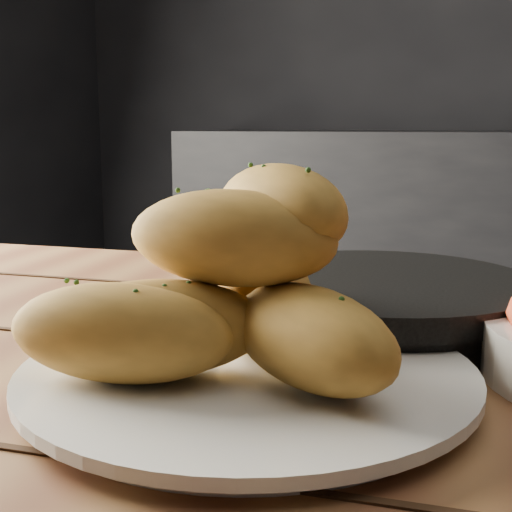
% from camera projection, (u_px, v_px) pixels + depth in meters
% --- Properties ---
extents(plate, '(0.31, 0.31, 0.02)m').
position_uv_depth(plate, '(248.00, 378.00, 0.48)').
color(plate, silver).
rests_on(plate, table).
extents(bread_rolls, '(0.27, 0.22, 0.13)m').
position_uv_depth(bread_rolls, '(226.00, 291.00, 0.47)').
color(bread_rolls, '#BF8A35').
rests_on(bread_rolls, plate).
extents(skillet, '(0.40, 0.27, 0.05)m').
position_uv_depth(skillet, '(383.00, 301.00, 0.63)').
color(skillet, black).
rests_on(skillet, table).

